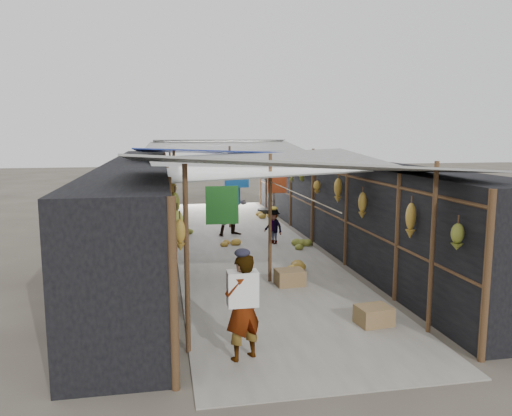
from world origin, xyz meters
TOP-DOWN VIEW (x-y plane):
  - ground at (0.00, 0.00)m, footprint 80.00×80.00m
  - aisle_slab at (0.00, 6.50)m, footprint 3.60×16.00m
  - stall_left at (-2.70, 6.50)m, footprint 1.40×15.00m
  - stall_right at (2.70, 6.50)m, footprint 1.40×15.00m
  - crate_near at (1.11, 0.43)m, footprint 0.57×0.48m
  - crate_mid at (0.33, 2.68)m, footprint 0.57×0.47m
  - crate_back at (0.11, 12.34)m, footprint 0.49×0.44m
  - black_basin at (1.70, 11.48)m, footprint 0.66×0.66m
  - vendor_elderly at (-1.10, -0.38)m, footprint 0.63×0.54m
  - shopper_blue at (-0.08, 7.76)m, footprint 1.04×0.91m
  - vendor_seated at (0.83, 6.39)m, footprint 0.64×0.73m
  - market_canopy at (0.03, 6.85)m, footprint 5.62×15.20m
  - hanging_bananas at (-0.01, 6.27)m, footprint 3.96×14.11m
  - floor_bananas at (-0.10, 7.76)m, footprint 3.74×7.43m

SIDE VIEW (x-z plane):
  - ground at x=0.00m, z-range 0.00..0.00m
  - aisle_slab at x=0.00m, z-range 0.00..0.02m
  - black_basin at x=1.70m, z-range 0.00..0.20m
  - crate_back at x=0.11m, z-range 0.00..0.26m
  - floor_bananas at x=-0.10m, z-range -0.03..0.33m
  - crate_near at x=1.11m, z-range 0.00..0.31m
  - crate_mid at x=0.33m, z-range 0.00..0.33m
  - vendor_seated at x=0.83m, z-range 0.00..0.98m
  - vendor_elderly at x=-1.10m, z-range 0.00..1.45m
  - shopper_blue at x=-0.08m, z-range 0.00..1.80m
  - stall_left at x=-2.70m, z-range 0.00..2.30m
  - stall_right at x=2.70m, z-range 0.00..2.30m
  - hanging_bananas at x=-0.01m, z-range 1.24..2.05m
  - market_canopy at x=0.03m, z-range 1.02..3.79m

